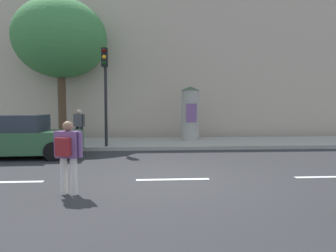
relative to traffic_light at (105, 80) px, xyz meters
The scene contains 10 objects.
ground_plane 6.41m from the traffic_light, 65.94° to the right, with size 80.00×80.00×0.00m, color #2B2B2D.
sidewalk_curb 4.05m from the traffic_light, 37.01° to the left, with size 36.00×4.00×0.15m, color #9E9B93.
lane_markings 6.41m from the traffic_light, 65.94° to the right, with size 25.80×0.16×0.01m.
building_backdrop 7.36m from the traffic_light, 70.93° to the left, with size 36.00×5.00×9.20m, color #B7A893.
traffic_light is the anchor object (origin of this frame).
poster_column 4.71m from the traffic_light, 31.62° to the left, with size 0.94×0.94×2.66m.
street_tree 4.73m from the traffic_light, 129.57° to the left, with size 4.60×4.60×7.02m.
pedestrian_tallest 6.67m from the traffic_light, 88.95° to the right, with size 0.61×0.46×1.50m.
pedestrian_with_bag 2.34m from the traffic_light, 148.51° to the left, with size 0.53×0.36×1.54m.
parked_car_dark 4.06m from the traffic_light, 151.88° to the right, with size 4.59×2.03×1.51m.
Camera 1 is at (-0.61, -7.27, 1.77)m, focal length 32.22 mm.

